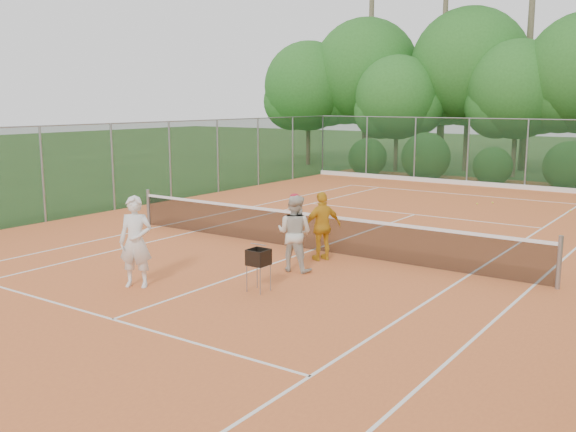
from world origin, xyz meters
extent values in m
plane|color=#294B1A|center=(0.00, 0.00, 0.00)|extent=(120.00, 120.00, 0.00)
cube|color=#D56831|center=(0.00, 0.00, 0.01)|extent=(18.00, 36.00, 0.02)
cylinder|color=gray|center=(-5.94, 0.00, 0.57)|extent=(0.10, 0.10, 1.10)
cylinder|color=gray|center=(5.94, 0.00, 0.57)|extent=(0.10, 0.10, 1.10)
cube|color=black|center=(0.00, 0.00, 0.48)|extent=(11.87, 0.03, 0.86)
cube|color=white|center=(0.00, 0.00, 0.95)|extent=(11.87, 0.04, 0.07)
imported|color=silver|center=(-1.18, -4.76, 0.96)|extent=(0.82, 0.72, 1.88)
imported|color=beige|center=(0.76, -1.87, 0.88)|extent=(0.91, 0.76, 1.72)
ellipsoid|color=#B01728|center=(0.76, -1.87, 1.70)|extent=(0.22, 0.22, 0.14)
imported|color=gold|center=(0.74, -0.68, 0.84)|extent=(0.83, 1.04, 1.65)
cylinder|color=gray|center=(0.90, -3.77, 0.29)|extent=(0.02, 0.02, 0.55)
cylinder|color=gray|center=(1.24, -3.43, 0.29)|extent=(0.02, 0.02, 0.55)
cube|color=black|center=(1.07, -3.60, 0.72)|extent=(0.38, 0.38, 0.32)
sphere|color=#D0DD33|center=(1.40, 10.25, 0.05)|extent=(0.07, 0.07, 0.07)
sphere|color=gold|center=(1.02, 9.68, 0.05)|extent=(0.07, 0.07, 0.07)
sphere|color=yellow|center=(4.18, 9.94, 0.05)|extent=(0.07, 0.07, 0.07)
cube|color=white|center=(0.00, 11.88, 0.02)|extent=(11.03, 0.06, 0.01)
cube|color=white|center=(-5.49, 0.00, 0.02)|extent=(0.06, 23.77, 0.01)
cube|color=white|center=(5.49, 0.00, 0.02)|extent=(0.06, 23.77, 0.01)
cube|color=white|center=(-4.11, 0.00, 0.02)|extent=(0.06, 23.77, 0.01)
cube|color=white|center=(4.11, 0.00, 0.02)|extent=(0.06, 23.77, 0.01)
cube|color=white|center=(0.00, 6.40, 0.02)|extent=(8.23, 0.06, 0.01)
cube|color=white|center=(0.00, -6.40, 0.02)|extent=(8.23, 0.06, 0.01)
cube|color=white|center=(0.00, 0.00, 0.02)|extent=(0.06, 12.80, 0.01)
cube|color=#19381E|center=(0.00, 15.00, 1.52)|extent=(18.00, 0.02, 3.00)
cylinder|color=gray|center=(-9.00, 15.00, 1.52)|extent=(0.07, 0.07, 3.00)
cube|color=#19381E|center=(-9.00, -1.50, 1.52)|extent=(0.02, 33.00, 3.00)
cylinder|color=gray|center=(-9.00, 15.00, 1.52)|extent=(0.07, 0.07, 3.00)
cylinder|color=brown|center=(-12.50, 19.00, 1.88)|extent=(0.26, 0.26, 3.75)
sphere|color=#245A1E|center=(-12.50, 19.00, 4.65)|extent=(5.25, 5.25, 5.25)
cylinder|color=brown|center=(-9.50, 20.50, 2.20)|extent=(0.30, 0.30, 4.40)
sphere|color=#245A1E|center=(-9.50, 20.50, 5.46)|extent=(6.16, 6.16, 6.16)
cylinder|color=brown|center=(-6.50, 18.50, 1.60)|extent=(0.22, 0.22, 3.20)
sphere|color=#245A1E|center=(-6.50, 18.50, 3.97)|extent=(4.48, 4.48, 4.48)
cylinder|color=brown|center=(-3.50, 21.00, 2.25)|extent=(0.31, 0.31, 4.50)
sphere|color=#245A1E|center=(-3.50, 21.00, 5.58)|extent=(6.30, 6.30, 6.30)
cylinder|color=brown|center=(-0.50, 19.50, 1.75)|extent=(0.24, 0.24, 3.50)
sphere|color=#245A1E|center=(-0.50, 19.50, 4.34)|extent=(4.90, 4.90, 4.90)
cone|color=brown|center=(-10.00, 22.00, 6.50)|extent=(0.44, 0.44, 13.00)
cone|color=brown|center=(-5.00, 21.00, 5.50)|extent=(0.44, 0.44, 11.00)
cone|color=brown|center=(-1.00, 23.00, 7.50)|extent=(0.44, 0.44, 15.00)
camera|label=1|loc=(8.62, -13.40, 3.77)|focal=40.00mm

